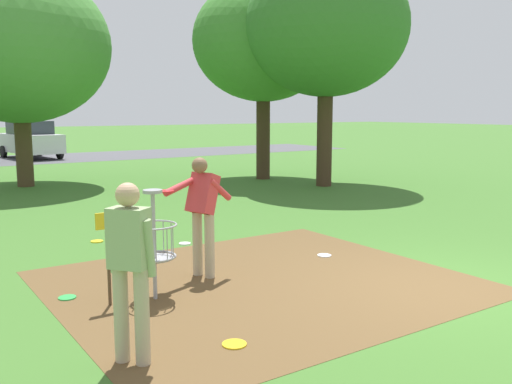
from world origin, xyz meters
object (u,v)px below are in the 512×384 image
at_px(frisbee_mid_grass, 67,298).
at_px(disc_golf_basket, 149,241).
at_px(tree_near_left, 326,27).
at_px(frisbee_by_tee, 234,344).
at_px(tree_near_right, 263,41).
at_px(player_throwing, 130,263).
at_px(player_foreground_watching, 202,209).
at_px(frisbee_near_basket, 127,240).
at_px(frisbee_scattered_b, 324,255).
at_px(frisbee_far_right, 185,244).
at_px(frisbee_far_left, 97,241).
at_px(parked_car_center_right, 30,140).
at_px(tree_mid_center, 18,45).

bearing_deg(frisbee_mid_grass, disc_golf_basket, -36.45).
height_order(frisbee_mid_grass, tree_near_left, tree_near_left).
height_order(frisbee_by_tee, tree_near_left, tree_near_left).
bearing_deg(frisbee_by_tee, tree_near_right, 53.99).
bearing_deg(player_throwing, player_foreground_watching, 47.63).
xyz_separation_m(player_throwing, frisbee_near_basket, (1.78, 4.76, -0.96)).
xyz_separation_m(frisbee_scattered_b, tree_near_left, (5.65, 6.53, 4.84)).
height_order(frisbee_near_basket, frisbee_mid_grass, same).
height_order(player_foreground_watching, frisbee_scattered_b, player_foreground_watching).
bearing_deg(frisbee_far_right, frisbee_mid_grass, -145.25).
bearing_deg(disc_golf_basket, frisbee_by_tee, -85.34).
bearing_deg(frisbee_mid_grass, frisbee_far_left, 64.99).
height_order(disc_golf_basket, frisbee_far_right, disc_golf_basket).
height_order(player_foreground_watching, player_throwing, same).
bearing_deg(player_foreground_watching, frisbee_scattered_b, -3.03).
bearing_deg(player_foreground_watching, parked_car_center_right, 83.47).
relative_size(frisbee_mid_grass, tree_mid_center, 0.03).
distance_m(player_throwing, tree_mid_center, 14.14).
bearing_deg(frisbee_far_left, tree_near_left, 22.46).
height_order(disc_golf_basket, player_foreground_watching, player_foreground_watching).
distance_m(player_foreground_watching, parked_car_center_right, 22.48).
height_order(frisbee_far_left, tree_near_left, tree_near_left).
height_order(frisbee_by_tee, parked_car_center_right, parked_car_center_right).
bearing_deg(tree_mid_center, frisbee_scattered_b, -79.59).
relative_size(disc_golf_basket, parked_car_center_right, 0.32).
relative_size(frisbee_scattered_b, tree_near_right, 0.03).
distance_m(disc_golf_basket, frisbee_near_basket, 3.43).
relative_size(player_foreground_watching, parked_car_center_right, 0.39).
bearing_deg(tree_near_right, frisbee_scattered_b, -119.31).
height_order(disc_golf_basket, tree_near_left, tree_near_left).
xyz_separation_m(disc_golf_basket, tree_mid_center, (1.06, 12.06, 3.54)).
height_order(tree_mid_center, parked_car_center_right, tree_mid_center).
bearing_deg(disc_golf_basket, tree_near_left, 37.99).
distance_m(player_foreground_watching, tree_near_right, 12.13).
bearing_deg(tree_near_left, tree_near_right, 102.02).
bearing_deg(frisbee_mid_grass, tree_near_left, 32.91).
bearing_deg(frisbee_by_tee, disc_golf_basket, 94.66).
bearing_deg(disc_golf_basket, player_throwing, -118.71).
xyz_separation_m(frisbee_far_right, tree_near_left, (7.16, 4.51, 4.84)).
relative_size(frisbee_far_right, tree_near_left, 0.03).
distance_m(frisbee_mid_grass, tree_mid_center, 12.35).
bearing_deg(frisbee_near_basket, frisbee_far_left, 154.16).
bearing_deg(frisbee_far_left, tree_near_right, 37.54).
distance_m(player_throwing, frisbee_mid_grass, 2.38).
distance_m(tree_near_right, parked_car_center_right, 14.65).
bearing_deg(tree_near_right, tree_near_left, -77.98).
relative_size(frisbee_near_basket, frisbee_scattered_b, 0.88).
bearing_deg(player_foreground_watching, disc_golf_basket, -153.96).
bearing_deg(parked_car_center_right, frisbee_scattered_b, -90.96).
xyz_separation_m(tree_near_left, parked_car_center_right, (-5.27, 15.92, -3.93)).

